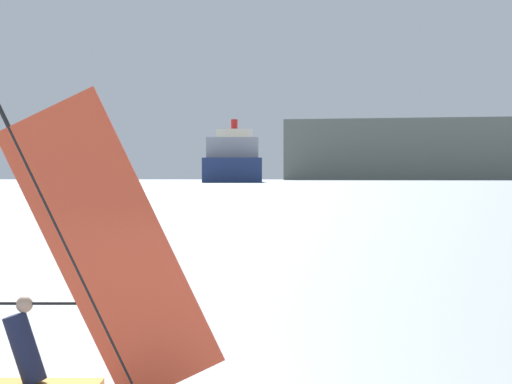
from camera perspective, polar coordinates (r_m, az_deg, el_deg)
windsurfer at (r=12.17m, az=-12.55°, el=-7.41°), size 4.27×1.39×4.21m
cargo_ship at (r=502.30m, az=-1.43°, el=1.72°), size 65.46×148.34×38.37m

